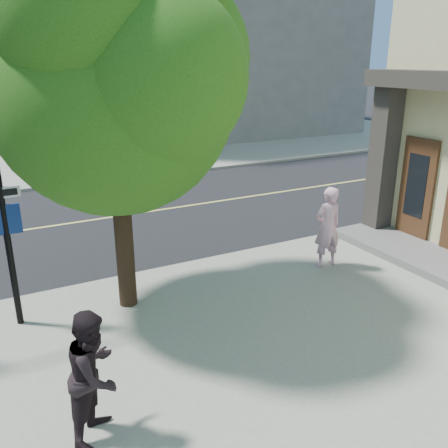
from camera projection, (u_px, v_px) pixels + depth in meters
sidewalk_ne at (185, 129)px, 33.39m from camera, size 29.00×25.00×0.12m
filler_ne at (186, 20)px, 31.72m from camera, size 18.00×16.00×14.00m
man_on_phone at (327, 227)px, 10.81m from camera, size 0.71×0.49×1.88m
pedestrian at (95, 374)px, 5.88m from camera, size 1.04×1.07×1.74m
street_tree at (118, 62)px, 7.98m from camera, size 5.24×4.77×6.96m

